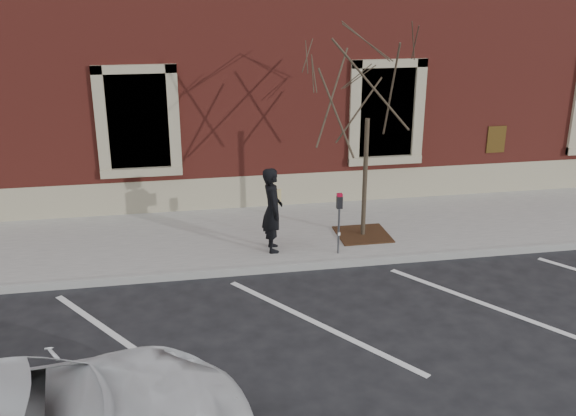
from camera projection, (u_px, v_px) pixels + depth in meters
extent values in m
plane|color=#28282B|center=(293.00, 269.00, 12.87)|extent=(120.00, 120.00, 0.00)
cube|color=#B7B3AC|center=(279.00, 234.00, 14.47)|extent=(40.00, 3.50, 0.15)
cube|color=#9E9E99|center=(294.00, 267.00, 12.80)|extent=(40.00, 0.12, 0.15)
cube|color=maroon|center=(244.00, 34.00, 18.72)|extent=(40.00, 8.50, 8.00)
cube|color=tan|center=(267.00, 190.00, 15.96)|extent=(40.00, 0.06, 0.80)
cube|color=black|center=(138.00, 120.00, 14.95)|extent=(1.40, 0.30, 2.20)
cube|color=tan|center=(142.00, 172.00, 15.19)|extent=(1.90, 0.20, 0.20)
cube|color=black|center=(385.00, 111.00, 15.95)|extent=(1.40, 0.30, 2.20)
cube|color=tan|center=(384.00, 160.00, 16.20)|extent=(1.90, 0.20, 0.20)
imported|color=black|center=(272.00, 210.00, 13.14)|extent=(0.43, 0.65, 1.77)
cylinder|color=#595B60|center=(339.00, 231.00, 13.10)|extent=(0.04, 0.04, 0.98)
cube|color=black|center=(339.00, 202.00, 12.89)|extent=(0.12, 0.09, 0.26)
cube|color=#AF0B29|center=(340.00, 195.00, 12.84)|extent=(0.11, 0.08, 0.06)
cube|color=white|center=(339.00, 234.00, 13.07)|extent=(0.05, 0.00, 0.07)
cube|color=#442615|center=(363.00, 234.00, 14.21)|extent=(1.13, 1.13, 0.03)
cylinder|color=#413727|center=(365.00, 179.00, 13.77)|extent=(0.10, 0.10, 2.61)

